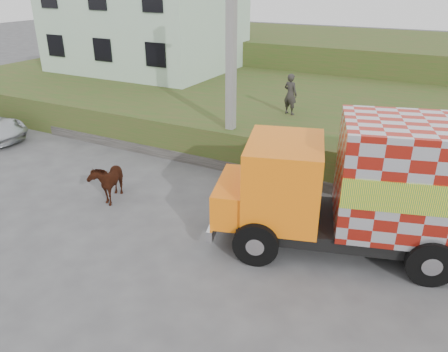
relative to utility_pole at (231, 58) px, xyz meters
The scene contains 9 objects.
ground 6.23m from the utility_pole, 77.74° to the right, with size 120.00×120.00×0.00m, color #474749.
embankment 6.42m from the utility_pole, 79.51° to the left, with size 40.00×12.00×1.50m, color #30551C.
embankment_far 17.62m from the utility_pole, 86.71° to the left, with size 40.00×12.00×3.00m, color #30551C.
retaining_strip 4.02m from the utility_pole, 158.20° to the right, with size 16.00×0.50×0.40m, color #595651.
building 13.07m from the utility_pole, 139.97° to the left, with size 10.00×8.00×6.00m, color #B2D1B4.
utility_pole is the anchor object (origin of this frame).
cargo_truck 7.37m from the utility_pole, 27.66° to the right, with size 8.43×4.71×3.59m.
cow 5.95m from the utility_pole, 117.54° to the right, with size 0.72×1.59×1.34m, color #331B0C.
pedestrian 3.56m from the utility_pole, 65.74° to the left, with size 0.61×0.40×1.67m, color #292724.
Camera 1 is at (6.09, -9.31, 6.67)m, focal length 35.00 mm.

